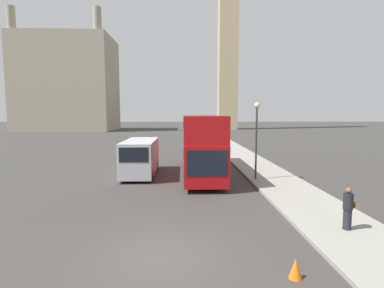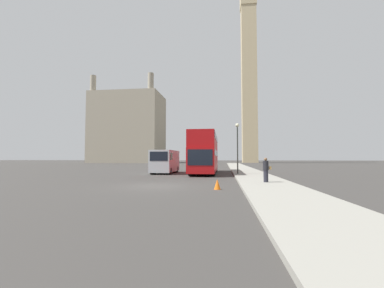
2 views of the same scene
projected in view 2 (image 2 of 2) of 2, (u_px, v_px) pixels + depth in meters
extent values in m
plane|color=#383533|center=(156.00, 186.00, 15.44)|extent=(300.00, 300.00, 0.00)
cube|color=gray|center=(270.00, 186.00, 14.62)|extent=(3.39, 120.00, 0.15)
cube|color=tan|center=(249.00, 84.00, 89.03)|extent=(5.05, 5.05, 54.57)
cube|color=#9E937F|center=(128.00, 129.00, 88.76)|extent=(22.90, 15.64, 23.51)
cylinder|color=#9E937F|center=(93.00, 83.00, 84.13)|extent=(1.88, 1.88, 5.17)
cylinder|color=#9E937F|center=(151.00, 81.00, 81.75)|extent=(1.88, 1.88, 5.17)
cube|color=#A80F11|center=(205.00, 160.00, 27.86)|extent=(2.48, 11.41, 2.33)
cube|color=#A80F11|center=(205.00, 142.00, 27.96)|extent=(2.48, 11.18, 1.61)
cube|color=black|center=(205.00, 153.00, 27.90)|extent=(2.52, 10.96, 0.55)
cube|color=black|center=(205.00, 138.00, 27.99)|extent=(2.52, 10.73, 0.55)
cube|color=black|center=(200.00, 157.00, 22.20)|extent=(2.18, 0.03, 1.40)
cylinder|color=black|center=(192.00, 170.00, 23.96)|extent=(0.70, 1.03, 1.03)
cylinder|color=black|center=(211.00, 170.00, 23.74)|extent=(0.70, 1.03, 1.03)
cylinder|color=black|center=(200.00, 167.00, 31.88)|extent=(0.70, 1.03, 1.03)
cylinder|color=black|center=(214.00, 167.00, 31.66)|extent=(0.70, 1.03, 1.03)
cube|color=#B2B7BC|center=(165.00, 161.00, 28.01)|extent=(2.12, 5.73, 2.29)
cube|color=black|center=(159.00, 156.00, 25.19)|extent=(1.80, 0.02, 0.92)
cube|color=black|center=(161.00, 156.00, 26.19)|extent=(2.15, 1.03, 0.73)
cylinder|color=black|center=(153.00, 171.00, 26.12)|extent=(0.53, 0.71, 0.71)
cylinder|color=black|center=(169.00, 171.00, 25.93)|extent=(0.53, 0.71, 0.71)
cylinder|color=black|center=(162.00, 169.00, 29.98)|extent=(0.53, 0.71, 0.71)
cylinder|color=black|center=(176.00, 169.00, 29.79)|extent=(0.53, 0.71, 0.71)
cylinder|color=#23232D|center=(266.00, 176.00, 16.28)|extent=(0.29, 0.29, 0.75)
cylinder|color=black|center=(266.00, 166.00, 16.32)|extent=(0.34, 0.34, 0.60)
sphere|color=brown|center=(266.00, 159.00, 16.34)|extent=(0.20, 0.20, 0.20)
cube|color=olive|center=(270.00, 168.00, 16.28)|extent=(0.12, 0.24, 0.20)
cylinder|color=#2D332D|center=(238.00, 150.00, 24.92)|extent=(0.12, 0.12, 4.55)
sphere|color=beige|center=(237.00, 125.00, 25.05)|extent=(0.36, 0.36, 0.36)
cone|color=orange|center=(217.00, 184.00, 13.74)|extent=(0.36, 0.36, 0.55)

